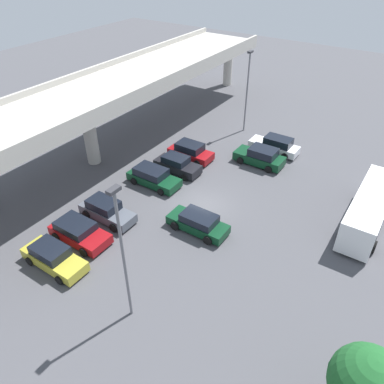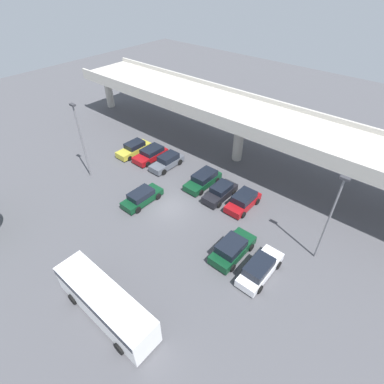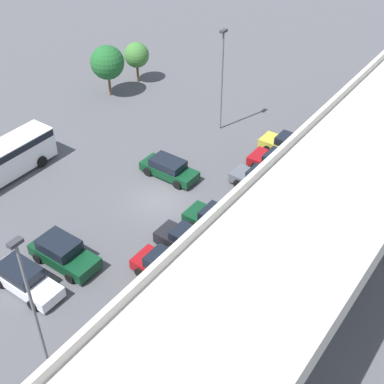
{
  "view_description": "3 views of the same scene",
  "coord_description": "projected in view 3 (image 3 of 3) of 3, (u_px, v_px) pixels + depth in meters",
  "views": [
    {
      "loc": [
        -20.52,
        -12.51,
        18.36
      ],
      "look_at": [
        -0.81,
        0.6,
        1.55
      ],
      "focal_mm": 35.0,
      "sensor_mm": 36.0,
      "label": 1
    },
    {
      "loc": [
        16.87,
        -16.14,
        20.73
      ],
      "look_at": [
        0.74,
        2.67,
        0.82
      ],
      "focal_mm": 28.0,
      "sensor_mm": 36.0,
      "label": 2
    },
    {
      "loc": [
        23.27,
        19.68,
        24.21
      ],
      "look_at": [
        0.29,
        3.14,
        2.35
      ],
      "focal_mm": 50.0,
      "sensor_mm": 36.0,
      "label": 3
    }
  ],
  "objects": [
    {
      "name": "lamp_post_mid_lot",
      "position": [
        30.0,
        296.0,
        25.14
      ],
      "size": [
        0.7,
        0.35,
        8.51
      ],
      "color": "slate",
      "rests_on": "ground_plane"
    },
    {
      "name": "parked_car_3",
      "position": [
        169.0,
        169.0,
        40.8
      ],
      "size": [
        2.02,
        4.59,
        1.46
      ],
      "rotation": [
        0.0,
        0.0,
        1.57
      ],
      "color": "#0C381E",
      "rests_on": "ground_plane"
    },
    {
      "name": "parked_car_2",
      "position": [
        262.0,
        181.0,
        39.47
      ],
      "size": [
        1.97,
        4.55,
        1.57
      ],
      "rotation": [
        0.0,
        0.0,
        -1.57
      ],
      "color": "#515660",
      "rests_on": "ground_plane"
    },
    {
      "name": "highway_overpass",
      "position": [
        330.0,
        197.0,
        29.48
      ],
      "size": [
        52.86,
        7.95,
        7.17
      ],
      "color": "#BCB7AD",
      "rests_on": "ground_plane"
    },
    {
      "name": "parked_car_0",
      "position": [
        289.0,
        146.0,
        43.29
      ],
      "size": [
        2.01,
        4.71,
        1.54
      ],
      "rotation": [
        0.0,
        0.0,
        -1.57
      ],
      "color": "gold",
      "rests_on": "ground_plane"
    },
    {
      "name": "parked_car_8",
      "position": [
        24.0,
        279.0,
        31.68
      ],
      "size": [
        2.0,
        4.86,
        1.65
      ],
      "rotation": [
        0.0,
        0.0,
        1.57
      ],
      "color": "silver",
      "rests_on": "ground_plane"
    },
    {
      "name": "parked_car_4",
      "position": [
        219.0,
        222.0,
        35.84
      ],
      "size": [
        2.15,
        4.73,
        1.52
      ],
      "rotation": [
        0.0,
        0.0,
        -1.57
      ],
      "color": "#0C381E",
      "rests_on": "ground_plane"
    },
    {
      "name": "tree_front_centre",
      "position": [
        107.0,
        63.0,
        49.81
      ],
      "size": [
        3.18,
        3.18,
        4.94
      ],
      "color": "brown",
      "rests_on": "ground_plane"
    },
    {
      "name": "parked_car_6",
      "position": [
        166.0,
        268.0,
        32.41
      ],
      "size": [
        2.12,
        4.32,
        1.58
      ],
      "rotation": [
        0.0,
        0.0,
        -1.57
      ],
      "color": "maroon",
      "rests_on": "ground_plane"
    },
    {
      "name": "shuttle_bus",
      "position": [
        1.0,
        160.0,
        40.08
      ],
      "size": [
        8.87,
        2.58,
        2.67
      ],
      "color": "white",
      "rests_on": "ground_plane"
    },
    {
      "name": "parked_car_1",
      "position": [
        279.0,
        163.0,
        41.35
      ],
      "size": [
        2.26,
        4.51,
        1.45
      ],
      "rotation": [
        0.0,
        0.0,
        -1.57
      ],
      "color": "maroon",
      "rests_on": "ground_plane"
    },
    {
      "name": "parked_car_7",
      "position": [
        63.0,
        253.0,
        33.39
      ],
      "size": [
        2.23,
        4.65,
        1.69
      ],
      "rotation": [
        0.0,
        0.0,
        1.57
      ],
      "color": "#0C381E",
      "rests_on": "ground_plane"
    },
    {
      "name": "tree_front_left",
      "position": [
        137.0,
        55.0,
        52.47
      ],
      "size": [
        2.46,
        2.46,
        4.06
      ],
      "color": "brown",
      "rests_on": "ground_plane"
    },
    {
      "name": "parked_car_5",
      "position": [
        188.0,
        242.0,
        34.3
      ],
      "size": [
        1.98,
        4.3,
        1.55
      ],
      "rotation": [
        0.0,
        0.0,
        -1.57
      ],
      "color": "black",
      "rests_on": "ground_plane"
    },
    {
      "name": "lamp_post_near_aisle",
      "position": [
        222.0,
        74.0,
        43.76
      ],
      "size": [
        0.7,
        0.35,
        8.85
      ],
      "color": "slate",
      "rests_on": "ground_plane"
    },
    {
      "name": "ground_plane",
      "position": [
        159.0,
        200.0,
        38.84
      ],
      "size": [
        110.67,
        110.67,
        0.0
      ],
      "primitive_type": "plane",
      "color": "#4C4C51"
    }
  ]
}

